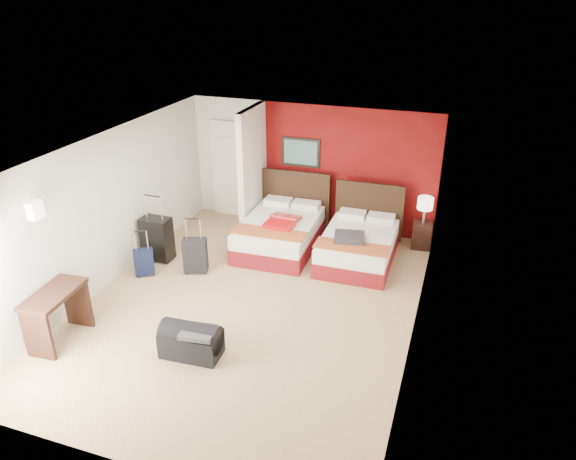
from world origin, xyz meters
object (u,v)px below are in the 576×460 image
at_px(red_suitcase_open, 283,221).
at_px(nightstand, 422,235).
at_px(bed_left, 279,234).
at_px(bed_right, 358,248).
at_px(desk, 58,317).
at_px(table_lamp, 424,210).
at_px(suitcase_black, 157,240).
at_px(duffel_bag, 191,342).
at_px(suitcase_charcoal, 195,257).
at_px(suitcase_navy, 144,263).

bearing_deg(red_suitcase_open, nightstand, 25.99).
distance_m(bed_left, bed_right, 1.51).
distance_m(bed_left, desk, 4.18).
bearing_deg(table_lamp, nightstand, 0.00).
relative_size(suitcase_black, duffel_bag, 0.98).
distance_m(red_suitcase_open, desk, 4.15).
height_order(bed_right, desk, desk).
relative_size(bed_right, table_lamp, 3.47).
bearing_deg(nightstand, duffel_bag, -126.09).
xyz_separation_m(suitcase_charcoal, duffel_bag, (1.01, -2.06, -0.09)).
xyz_separation_m(bed_left, bed_right, (1.51, -0.03, -0.02)).
relative_size(table_lamp, duffel_bag, 0.63).
distance_m(table_lamp, suitcase_black, 4.93).
relative_size(red_suitcase_open, nightstand, 1.43).
height_order(suitcase_black, suitcase_navy, suitcase_black).
distance_m(red_suitcase_open, suitcase_black, 2.29).
bearing_deg(duffel_bag, nightstand, 55.76).
xyz_separation_m(red_suitcase_open, suitcase_navy, (-1.95, -1.62, -0.39)).
xyz_separation_m(bed_left, desk, (-1.94, -3.70, 0.11)).
xyz_separation_m(bed_left, suitcase_charcoal, (-1.07, -1.33, 0.01)).
xyz_separation_m(nightstand, suitcase_navy, (-4.39, -2.64, -0.03)).
height_order(nightstand, suitcase_black, suitcase_black).
relative_size(bed_right, duffel_bag, 2.20).
relative_size(suitcase_black, suitcase_navy, 1.74).
height_order(suitcase_charcoal, desk, desk).
bearing_deg(suitcase_black, suitcase_charcoal, -11.27).
height_order(bed_left, suitcase_navy, bed_left).
relative_size(red_suitcase_open, desk, 0.75).
relative_size(suitcase_navy, duffel_bag, 0.56).
height_order(nightstand, suitcase_charcoal, suitcase_charcoal).
xyz_separation_m(red_suitcase_open, duffel_bag, (-0.15, -3.29, -0.41)).
bearing_deg(bed_left, nightstand, 18.32).
height_order(bed_right, suitcase_charcoal, suitcase_charcoal).
height_order(bed_right, suitcase_navy, bed_right).
relative_size(bed_left, table_lamp, 3.70).
xyz_separation_m(suitcase_black, suitcase_charcoal, (0.86, -0.19, -0.10)).
distance_m(suitcase_charcoal, suitcase_navy, 0.88).
relative_size(suitcase_black, suitcase_charcoal, 1.33).
height_order(bed_left, suitcase_black, suitcase_black).
xyz_separation_m(bed_left, table_lamp, (2.54, 0.92, 0.47)).
bearing_deg(red_suitcase_open, table_lamp, 25.99).
xyz_separation_m(suitcase_charcoal, desk, (-0.87, -2.37, 0.10)).
xyz_separation_m(suitcase_black, desk, (-0.01, -2.57, 0.00)).
distance_m(suitcase_black, duffel_bag, 2.94).
xyz_separation_m(bed_left, duffel_bag, (-0.05, -3.39, -0.08)).
bearing_deg(bed_left, duffel_bag, -92.50).
relative_size(bed_right, red_suitcase_open, 2.47).
bearing_deg(table_lamp, suitcase_black, -155.30).
distance_m(nightstand, suitcase_charcoal, 4.25).
relative_size(bed_left, red_suitcase_open, 2.63).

